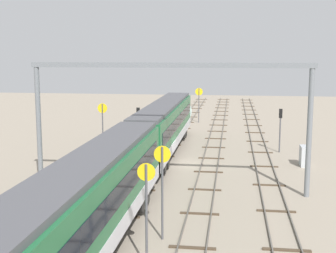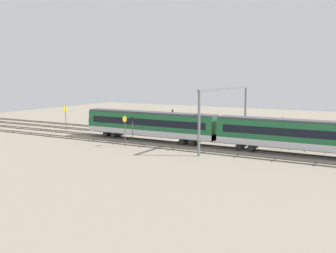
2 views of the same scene
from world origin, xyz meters
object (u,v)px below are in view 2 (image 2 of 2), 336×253
at_px(signal_light_trackside_departure, 132,126).
at_px(speed_sign_distant_end, 282,128).
at_px(signal_light_trackside_approach, 172,117).
at_px(train, 297,136).
at_px(relay_cabinet, 201,128).
at_px(overhead_gantry, 226,102).
at_px(speed_sign_far_trackside, 66,114).
at_px(speed_sign_near_foreground, 125,126).
at_px(speed_sign_mid_trackside, 305,131).

bearing_deg(signal_light_trackside_departure, speed_sign_distant_end, -165.47).
xyz_separation_m(signal_light_trackside_approach, signal_light_trackside_departure, (-0.40, 14.16, -0.03)).
xyz_separation_m(train, relay_cabinet, (20.56, -12.85, -1.78)).
distance_m(speed_sign_distant_end, relay_cabinet, 20.48).
xyz_separation_m(overhead_gantry, relay_cabinet, (9.09, -10.69, -5.99)).
height_order(train, speed_sign_far_trackside, train).
height_order(signal_light_trackside_approach, signal_light_trackside_departure, signal_light_trackside_approach).
bearing_deg(speed_sign_distant_end, signal_light_trackside_departure, 14.53).
height_order(speed_sign_near_foreground, signal_light_trackside_departure, speed_sign_near_foreground).
bearing_deg(speed_sign_mid_trackside, speed_sign_near_foreground, 19.94).
relative_size(speed_sign_far_trackside, speed_sign_distant_end, 0.97).
relative_size(train, speed_sign_near_foreground, 15.76).
distance_m(speed_sign_near_foreground, signal_light_trackside_approach, 17.66).
bearing_deg(speed_sign_near_foreground, speed_sign_mid_trackside, -160.06).
bearing_deg(relay_cabinet, signal_light_trackside_approach, 16.31).
xyz_separation_m(speed_sign_mid_trackside, signal_light_trackside_approach, (26.65, -8.45, -0.26)).
bearing_deg(speed_sign_distant_end, speed_sign_mid_trackside, 176.25).
height_order(speed_sign_mid_trackside, signal_light_trackside_departure, speed_sign_mid_trackside).
bearing_deg(signal_light_trackside_approach, speed_sign_near_foreground, 94.60).
xyz_separation_m(overhead_gantry, speed_sign_far_trackside, (33.66, 0.32, -3.59)).
relative_size(overhead_gantry, speed_sign_mid_trackside, 4.01).
distance_m(speed_sign_near_foreground, speed_sign_mid_trackside, 26.85).
relative_size(train, signal_light_trackside_departure, 17.54).
bearing_deg(relay_cabinet, train, 148.00).
relative_size(speed_sign_mid_trackside, speed_sign_distant_end, 0.97).
bearing_deg(signal_light_trackside_departure, speed_sign_near_foreground, 106.48).
xyz_separation_m(train, signal_light_trackside_approach, (26.07, -11.24, 0.20)).
relative_size(speed_sign_mid_trackside, relay_cabinet, 2.79).
height_order(train, relay_cabinet, train).
distance_m(overhead_gantry, speed_sign_near_foreground, 16.13).
distance_m(speed_sign_far_trackside, signal_light_trackside_approach, 21.26).
bearing_deg(speed_sign_distant_end, signal_light_trackside_approach, -19.44).
bearing_deg(relay_cabinet, speed_sign_far_trackside, 24.14).
relative_size(speed_sign_near_foreground, signal_light_trackside_departure, 1.11).
height_order(train, speed_sign_near_foreground, train).
bearing_deg(overhead_gantry, relay_cabinet, -49.63).
bearing_deg(train, speed_sign_near_foreground, 14.47).
height_order(overhead_gantry, speed_sign_far_trackside, overhead_gantry).
bearing_deg(speed_sign_far_trackside, overhead_gantry, -179.46).
bearing_deg(speed_sign_distant_end, overhead_gantry, 5.61).
height_order(speed_sign_mid_trackside, relay_cabinet, speed_sign_mid_trackside).
height_order(signal_light_trackside_departure, relay_cabinet, signal_light_trackside_departure).
relative_size(train, speed_sign_mid_trackside, 15.33).
height_order(overhead_gantry, speed_sign_near_foreground, overhead_gantry).
bearing_deg(speed_sign_mid_trackside, signal_light_trackside_departure, 12.28).
bearing_deg(signal_light_trackside_approach, overhead_gantry, 148.10).
distance_m(speed_sign_distant_end, signal_light_trackside_departure, 23.67).
height_order(train, speed_sign_distant_end, speed_sign_distant_end).
distance_m(speed_sign_near_foreground, relay_cabinet, 19.77).
distance_m(signal_light_trackside_departure, relay_cabinet, 16.69).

